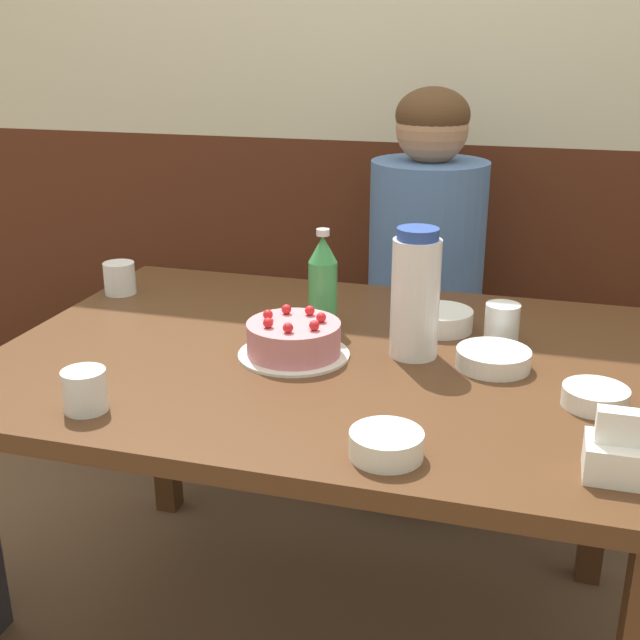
{
  "coord_description": "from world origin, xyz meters",
  "views": [
    {
      "loc": [
        0.41,
        -1.43,
        1.33
      ],
      "look_at": [
        -0.02,
        0.05,
        0.77
      ],
      "focal_mm": 45.0,
      "sensor_mm": 36.0,
      "label": 1
    }
  ],
  "objects_px": {
    "bowl_sauce_shallow": "(386,444)",
    "glass_tumbler_short": "(85,390)",
    "bench_seat": "(395,404)",
    "glass_shot_small": "(502,324)",
    "water_pitcher": "(415,295)",
    "bowl_rice_small": "(440,320)",
    "glass_water_tall": "(120,278)",
    "birthday_cake": "(294,339)",
    "soju_bottle": "(323,282)",
    "person_teal_shirt": "(424,314)",
    "napkin_holder": "(625,454)",
    "bowl_side_dish": "(595,397)",
    "bowl_soup_white": "(493,359)"
  },
  "relations": [
    {
      "from": "bowl_sauce_shallow",
      "to": "glass_tumbler_short",
      "type": "xyz_separation_m",
      "value": [
        -0.52,
        0.01,
        0.02
      ]
    },
    {
      "from": "bench_seat",
      "to": "glass_shot_small",
      "type": "height_order",
      "value": "glass_shot_small"
    },
    {
      "from": "water_pitcher",
      "to": "glass_shot_small",
      "type": "xyz_separation_m",
      "value": [
        0.16,
        0.11,
        -0.08
      ]
    },
    {
      "from": "bowl_rice_small",
      "to": "glass_water_tall",
      "type": "bearing_deg",
      "value": 177.39
    },
    {
      "from": "bench_seat",
      "to": "birthday_cake",
      "type": "distance_m",
      "value": 1.01
    },
    {
      "from": "bench_seat",
      "to": "glass_shot_small",
      "type": "distance_m",
      "value": 0.93
    },
    {
      "from": "glass_water_tall",
      "to": "soju_bottle",
      "type": "bearing_deg",
      "value": -9.95
    },
    {
      "from": "person_teal_shirt",
      "to": "glass_shot_small",
      "type": "bearing_deg",
      "value": 22.96
    },
    {
      "from": "bench_seat",
      "to": "glass_water_tall",
      "type": "relative_size",
      "value": 27.96
    },
    {
      "from": "water_pitcher",
      "to": "napkin_holder",
      "type": "bearing_deg",
      "value": -45.62
    },
    {
      "from": "bowl_rice_small",
      "to": "glass_water_tall",
      "type": "height_order",
      "value": "glass_water_tall"
    },
    {
      "from": "water_pitcher",
      "to": "glass_shot_small",
      "type": "bearing_deg",
      "value": 35.19
    },
    {
      "from": "water_pitcher",
      "to": "glass_tumbler_short",
      "type": "relative_size",
      "value": 3.44
    },
    {
      "from": "glass_tumbler_short",
      "to": "bowl_side_dish",
      "type": "bearing_deg",
      "value": 17.02
    },
    {
      "from": "bench_seat",
      "to": "glass_shot_small",
      "type": "xyz_separation_m",
      "value": [
        0.34,
        -0.68,
        0.54
      ]
    },
    {
      "from": "water_pitcher",
      "to": "bowl_sauce_shallow",
      "type": "distance_m",
      "value": 0.43
    },
    {
      "from": "bowl_soup_white",
      "to": "person_teal_shirt",
      "type": "height_order",
      "value": "person_teal_shirt"
    },
    {
      "from": "glass_water_tall",
      "to": "bowl_rice_small",
      "type": "bearing_deg",
      "value": -2.61
    },
    {
      "from": "bowl_rice_small",
      "to": "glass_tumbler_short",
      "type": "bearing_deg",
      "value": -133.09
    },
    {
      "from": "birthday_cake",
      "to": "glass_tumbler_short",
      "type": "xyz_separation_m",
      "value": [
        -0.26,
        -0.33,
        0.0
      ]
    },
    {
      "from": "bench_seat",
      "to": "bowl_sauce_shallow",
      "type": "distance_m",
      "value": 1.33
    },
    {
      "from": "water_pitcher",
      "to": "bowl_side_dish",
      "type": "xyz_separation_m",
      "value": [
        0.34,
        -0.14,
        -0.11
      ]
    },
    {
      "from": "bench_seat",
      "to": "soju_bottle",
      "type": "xyz_separation_m",
      "value": [
        -0.04,
        -0.69,
        0.6
      ]
    },
    {
      "from": "bowl_side_dish",
      "to": "person_teal_shirt",
      "type": "height_order",
      "value": "person_teal_shirt"
    },
    {
      "from": "glass_shot_small",
      "to": "person_teal_shirt",
      "type": "relative_size",
      "value": 0.07
    },
    {
      "from": "bench_seat",
      "to": "person_teal_shirt",
      "type": "relative_size",
      "value": 1.82
    },
    {
      "from": "bowl_side_dish",
      "to": "bowl_sauce_shallow",
      "type": "relative_size",
      "value": 0.99
    },
    {
      "from": "glass_water_tall",
      "to": "glass_tumbler_short",
      "type": "bearing_deg",
      "value": -65.7
    },
    {
      "from": "water_pitcher",
      "to": "bowl_rice_small",
      "type": "relative_size",
      "value": 1.86
    },
    {
      "from": "bench_seat",
      "to": "bowl_side_dish",
      "type": "relative_size",
      "value": 19.34
    },
    {
      "from": "glass_tumbler_short",
      "to": "glass_shot_small",
      "type": "relative_size",
      "value": 0.89
    },
    {
      "from": "bench_seat",
      "to": "water_pitcher",
      "type": "height_order",
      "value": "water_pitcher"
    },
    {
      "from": "soju_bottle",
      "to": "napkin_holder",
      "type": "relative_size",
      "value": 1.99
    },
    {
      "from": "napkin_holder",
      "to": "person_teal_shirt",
      "type": "xyz_separation_m",
      "value": [
        -0.45,
        1.07,
        -0.19
      ]
    },
    {
      "from": "bowl_sauce_shallow",
      "to": "bowl_rice_small",
      "type": "bearing_deg",
      "value": 89.9
    },
    {
      "from": "birthday_cake",
      "to": "napkin_holder",
      "type": "height_order",
      "value": "napkin_holder"
    },
    {
      "from": "bowl_rice_small",
      "to": "glass_tumbler_short",
      "type": "distance_m",
      "value": 0.76
    },
    {
      "from": "napkin_holder",
      "to": "bowl_side_dish",
      "type": "relative_size",
      "value": 0.98
    },
    {
      "from": "bowl_sauce_shallow",
      "to": "glass_shot_small",
      "type": "relative_size",
      "value": 1.35
    },
    {
      "from": "birthday_cake",
      "to": "water_pitcher",
      "type": "xyz_separation_m",
      "value": [
        0.23,
        0.07,
        0.09
      ]
    },
    {
      "from": "soju_bottle",
      "to": "napkin_holder",
      "type": "bearing_deg",
      "value": -39.31
    },
    {
      "from": "bowl_rice_small",
      "to": "soju_bottle",
      "type": "bearing_deg",
      "value": -166.47
    },
    {
      "from": "birthday_cake",
      "to": "soju_bottle",
      "type": "bearing_deg",
      "value": 86.31
    },
    {
      "from": "napkin_holder",
      "to": "bowl_rice_small",
      "type": "xyz_separation_m",
      "value": [
        -0.34,
        0.54,
        -0.02
      ]
    },
    {
      "from": "birthday_cake",
      "to": "bowl_side_dish",
      "type": "bearing_deg",
      "value": -7.44
    },
    {
      "from": "glass_shot_small",
      "to": "bowl_soup_white",
      "type": "bearing_deg",
      "value": -92.06
    },
    {
      "from": "glass_shot_small",
      "to": "glass_tumbler_short",
      "type": "bearing_deg",
      "value": -141.91
    },
    {
      "from": "bowl_sauce_shallow",
      "to": "person_teal_shirt",
      "type": "height_order",
      "value": "person_teal_shirt"
    },
    {
      "from": "bowl_soup_white",
      "to": "glass_tumbler_short",
      "type": "relative_size",
      "value": 1.89
    },
    {
      "from": "soju_bottle",
      "to": "bowl_sauce_shallow",
      "type": "xyz_separation_m",
      "value": [
        0.25,
        -0.51,
        -0.08
      ]
    }
  ]
}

